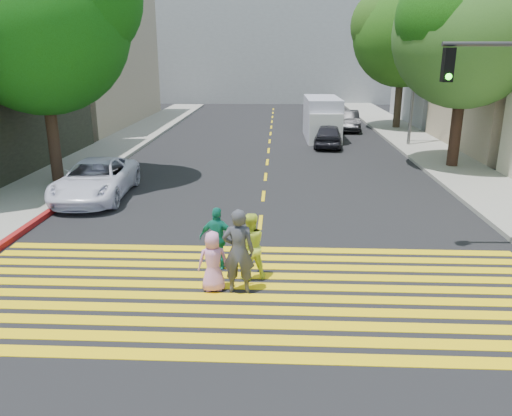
# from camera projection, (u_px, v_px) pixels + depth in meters

# --- Properties ---
(ground) EXTENTS (120.00, 120.00, 0.00)m
(ground) POSITION_uv_depth(u_px,v_px,m) (249.00, 322.00, 9.76)
(ground) COLOR black
(sidewalk_left) EXTENTS (3.00, 40.00, 0.15)m
(sidewalk_left) POSITION_uv_depth(u_px,v_px,m) (134.00, 136.00, 31.09)
(sidewalk_left) COLOR gray
(sidewalk_left) RESTS_ON ground
(sidewalk_right) EXTENTS (3.00, 60.00, 0.15)m
(sidewalk_right) POSITION_uv_depth(u_px,v_px,m) (446.00, 162.00, 23.68)
(sidewalk_right) COLOR gray
(sidewalk_right) RESTS_ON ground
(curb_red) EXTENTS (0.20, 8.00, 0.16)m
(curb_red) POSITION_uv_depth(u_px,v_px,m) (43.00, 217.00, 15.76)
(curb_red) COLOR maroon
(curb_red) RESTS_ON ground
(crosswalk) EXTENTS (13.40, 5.30, 0.01)m
(crosswalk) POSITION_uv_depth(u_px,v_px,m) (252.00, 292.00, 10.97)
(crosswalk) COLOR yellow
(crosswalk) RESTS_ON ground
(lane_line) EXTENTS (0.12, 34.40, 0.01)m
(lane_line) POSITION_uv_depth(u_px,v_px,m) (270.00, 137.00, 31.22)
(lane_line) COLOR yellow
(lane_line) RESTS_ON ground
(building_left_tan) EXTENTS (12.00, 16.00, 10.00)m
(building_left_tan) POSITION_uv_depth(u_px,v_px,m) (49.00, 54.00, 35.68)
(building_left_tan) COLOR tan
(building_left_tan) RESTS_ON ground
(building_right_grey) EXTENTS (10.00, 10.00, 10.00)m
(building_right_grey) POSITION_uv_depth(u_px,v_px,m) (479.00, 54.00, 36.25)
(building_right_grey) COLOR gray
(building_right_grey) RESTS_ON ground
(backdrop_block) EXTENTS (30.00, 8.00, 12.00)m
(backdrop_block) POSITION_uv_depth(u_px,v_px,m) (275.00, 44.00, 53.78)
(backdrop_block) COLOR gray
(backdrop_block) RESTS_ON ground
(tree_left) EXTENTS (7.44, 6.85, 9.45)m
(tree_left) POSITION_uv_depth(u_px,v_px,m) (41.00, 15.00, 18.21)
(tree_left) COLOR #371E18
(tree_left) RESTS_ON ground
(tree_right_near) EXTENTS (7.88, 7.75, 9.07)m
(tree_right_near) POSITION_uv_depth(u_px,v_px,m) (469.00, 26.00, 20.99)
(tree_right_near) COLOR black
(tree_right_near) RESTS_ON ground
(tree_right_far) EXTENTS (8.38, 8.01, 9.61)m
(tree_right_far) POSITION_uv_depth(u_px,v_px,m) (405.00, 30.00, 32.62)
(tree_right_far) COLOR #3E3120
(tree_right_far) RESTS_ON ground
(pedestrian_man) EXTENTS (0.70, 0.46, 1.91)m
(pedestrian_man) POSITION_uv_depth(u_px,v_px,m) (238.00, 251.00, 10.70)
(pedestrian_man) COLOR #393A42
(pedestrian_man) RESTS_ON ground
(pedestrian_woman) EXTENTS (0.93, 0.82, 1.59)m
(pedestrian_woman) POSITION_uv_depth(u_px,v_px,m) (250.00, 246.00, 11.43)
(pedestrian_woman) COLOR #DBF042
(pedestrian_woman) RESTS_ON ground
(pedestrian_child) EXTENTS (0.75, 0.57, 1.37)m
(pedestrian_child) POSITION_uv_depth(u_px,v_px,m) (213.00, 261.00, 10.86)
(pedestrian_child) COLOR pink
(pedestrian_child) RESTS_ON ground
(pedestrian_extra) EXTENTS (0.95, 0.50, 1.54)m
(pedestrian_extra) POSITION_uv_depth(u_px,v_px,m) (218.00, 238.00, 11.96)
(pedestrian_extra) COLOR #137B68
(pedestrian_extra) RESTS_ON ground
(white_sedan) EXTENTS (2.50, 5.02, 1.37)m
(white_sedan) POSITION_uv_depth(u_px,v_px,m) (96.00, 179.00, 17.94)
(white_sedan) COLOR white
(white_sedan) RESTS_ON ground
(dark_car_near) EXTENTS (1.95, 3.93, 1.29)m
(dark_car_near) POSITION_uv_depth(u_px,v_px,m) (328.00, 135.00, 27.87)
(dark_car_near) COLOR black
(dark_car_near) RESTS_ON ground
(silver_car) EXTENTS (1.92, 4.63, 1.34)m
(silver_car) POSITION_uv_depth(u_px,v_px,m) (319.00, 111.00, 39.67)
(silver_car) COLOR gray
(silver_car) RESTS_ON ground
(dark_car_parked) EXTENTS (1.62, 4.13, 1.34)m
(dark_car_parked) POSITION_uv_depth(u_px,v_px,m) (348.00, 121.00, 33.81)
(dark_car_parked) COLOR black
(dark_car_parked) RESTS_ON ground
(white_van) EXTENTS (2.05, 5.28, 2.48)m
(white_van) POSITION_uv_depth(u_px,v_px,m) (322.00, 120.00, 30.34)
(white_van) COLOR #AFAEC7
(white_van) RESTS_ON ground
(street_lamp) EXTENTS (2.10, 0.43, 9.25)m
(street_lamp) POSITION_uv_depth(u_px,v_px,m) (413.00, 48.00, 26.43)
(street_lamp) COLOR #5D5D5D
(street_lamp) RESTS_ON ground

